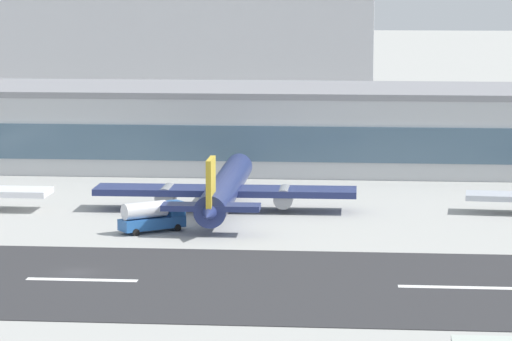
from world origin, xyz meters
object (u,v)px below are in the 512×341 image
object	(u,v)px
terminal_building	(270,127)
airliner_gold_tail_gate_1	(225,190)
distant_hotel_block	(161,34)
service_fuel_truck_0	(152,216)

from	to	relation	value
terminal_building	airliner_gold_tail_gate_1	bearing A→B (deg)	-93.47
distant_hotel_block	service_fuel_truck_0	world-z (taller)	distant_hotel_block
terminal_building	service_fuel_truck_0	distance (m)	61.59
terminal_building	airliner_gold_tail_gate_1	size ratio (longest dim) A/B	4.08
airliner_gold_tail_gate_1	service_fuel_truck_0	size ratio (longest dim) A/B	5.59
terminal_building	service_fuel_truck_0	world-z (taller)	terminal_building
service_fuel_truck_0	distant_hotel_block	bearing A→B (deg)	61.28
terminal_building	distant_hotel_block	size ratio (longest dim) A/B	1.87
distant_hotel_block	service_fuel_truck_0	distance (m)	154.91
terminal_building	distant_hotel_block	bearing A→B (deg)	110.05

